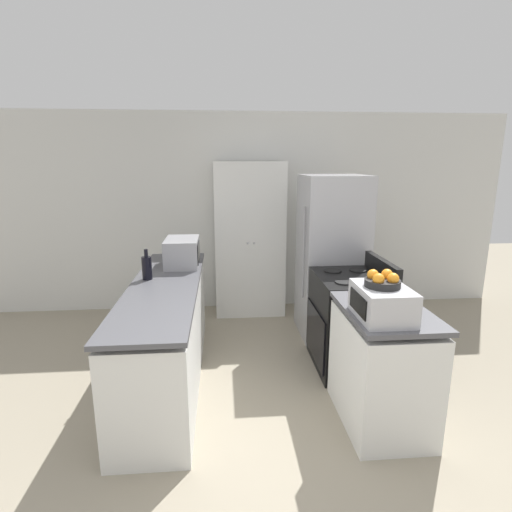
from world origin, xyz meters
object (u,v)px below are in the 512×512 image
stove (349,321)px  refrigerator (331,257)px  pantry_cabinet (250,240)px  microwave (182,252)px  fruit_bowl (383,281)px  toaster_oven (382,303)px  wine_bottle (147,267)px

stove → refrigerator: 0.92m
pantry_cabinet → microwave: bearing=-127.9°
stove → fruit_bowl: fruit_bowl is taller
microwave → toaster_oven: (1.50, -1.58, -0.03)m
stove → toaster_oven: toaster_oven is taller
wine_bottle → stove: bearing=-2.2°
stove → toaster_oven: 1.17m
pantry_cabinet → stove: (0.86, -1.55, -0.52)m
stove → microwave: bearing=161.1°
stove → refrigerator: size_ratio=0.59×
refrigerator → fruit_bowl: (-0.15, -1.82, 0.27)m
toaster_oven → pantry_cabinet: bearing=105.9°
toaster_oven → wine_bottle: bearing=148.4°
refrigerator → toaster_oven: bearing=-94.7°
pantry_cabinet → fruit_bowl: size_ratio=8.22×
pantry_cabinet → wine_bottle: (-1.05, -1.47, 0.04)m
toaster_oven → fruit_bowl: 0.16m
wine_bottle → fruit_bowl: size_ratio=1.18×
microwave → toaster_oven: size_ratio=1.11×
pantry_cabinet → microwave: pantry_cabinet is taller
stove → microwave: microwave is taller
wine_bottle → microwave: bearing=60.3°
refrigerator → microwave: bearing=-171.4°
microwave → fruit_bowl: bearing=-46.4°
fruit_bowl → wine_bottle: bearing=148.6°
refrigerator → wine_bottle: 2.07m
stove → microwave: size_ratio=2.14×
pantry_cabinet → toaster_oven: bearing=-74.1°
microwave → pantry_cabinet: bearing=52.1°
microwave → wine_bottle: size_ratio=1.78×
wine_bottle → toaster_oven: 2.09m
stove → refrigerator: refrigerator is taller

